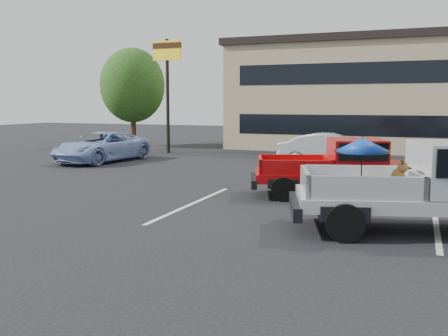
{
  "coord_description": "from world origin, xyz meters",
  "views": [
    {
      "loc": [
        2.55,
        -9.84,
        2.68
      ],
      "look_at": [
        -1.28,
        -0.05,
        1.3
      ],
      "focal_mm": 40.0,
      "sensor_mm": 36.0,
      "label": 1
    }
  ],
  "objects_px": {
    "motel_sign": "(167,65)",
    "tree_left": "(132,85)",
    "silver_sedan": "(332,151)",
    "silver_pickup": "(446,182)",
    "red_pickup": "(351,165)",
    "blue_suv": "(101,147)"
  },
  "relations": [
    {
      "from": "silver_sedan",
      "to": "silver_pickup",
      "type": "bearing_deg",
      "value": -152.3
    },
    {
      "from": "silver_pickup",
      "to": "red_pickup",
      "type": "distance_m",
      "value": 4.11
    },
    {
      "from": "silver_pickup",
      "to": "red_pickup",
      "type": "height_order",
      "value": "silver_pickup"
    },
    {
      "from": "motel_sign",
      "to": "tree_left",
      "type": "xyz_separation_m",
      "value": [
        -4.0,
        3.0,
        -0.92
      ]
    },
    {
      "from": "tree_left",
      "to": "blue_suv",
      "type": "xyz_separation_m",
      "value": [
        3.05,
        -7.73,
        -3.05
      ]
    },
    {
      "from": "blue_suv",
      "to": "red_pickup",
      "type": "bearing_deg",
      "value": -14.6
    },
    {
      "from": "silver_pickup",
      "to": "silver_sedan",
      "type": "height_order",
      "value": "silver_pickup"
    },
    {
      "from": "silver_pickup",
      "to": "silver_sedan",
      "type": "distance_m",
      "value": 10.27
    },
    {
      "from": "motel_sign",
      "to": "blue_suv",
      "type": "distance_m",
      "value": 6.25
    },
    {
      "from": "silver_sedan",
      "to": "tree_left",
      "type": "bearing_deg",
      "value": 70.39
    },
    {
      "from": "motel_sign",
      "to": "silver_pickup",
      "type": "bearing_deg",
      "value": -44.2
    },
    {
      "from": "motel_sign",
      "to": "silver_sedan",
      "type": "relative_size",
      "value": 1.4
    },
    {
      "from": "silver_pickup",
      "to": "blue_suv",
      "type": "xyz_separation_m",
      "value": [
        -14.06,
        8.02,
        -0.37
      ]
    },
    {
      "from": "red_pickup",
      "to": "silver_sedan",
      "type": "relative_size",
      "value": 1.23
    },
    {
      "from": "motel_sign",
      "to": "tree_left",
      "type": "bearing_deg",
      "value": 143.13
    },
    {
      "from": "red_pickup",
      "to": "blue_suv",
      "type": "height_order",
      "value": "red_pickup"
    },
    {
      "from": "red_pickup",
      "to": "silver_sedan",
      "type": "height_order",
      "value": "red_pickup"
    },
    {
      "from": "motel_sign",
      "to": "silver_sedan",
      "type": "distance_m",
      "value": 10.56
    },
    {
      "from": "motel_sign",
      "to": "silver_pickup",
      "type": "xyz_separation_m",
      "value": [
        13.11,
        -12.75,
        -3.6
      ]
    },
    {
      "from": "tree_left",
      "to": "red_pickup",
      "type": "xyz_separation_m",
      "value": [
        14.78,
        -12.37,
        -2.83
      ]
    },
    {
      "from": "motel_sign",
      "to": "tree_left",
      "type": "height_order",
      "value": "tree_left"
    },
    {
      "from": "silver_pickup",
      "to": "tree_left",
      "type": "bearing_deg",
      "value": 121.01
    }
  ]
}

